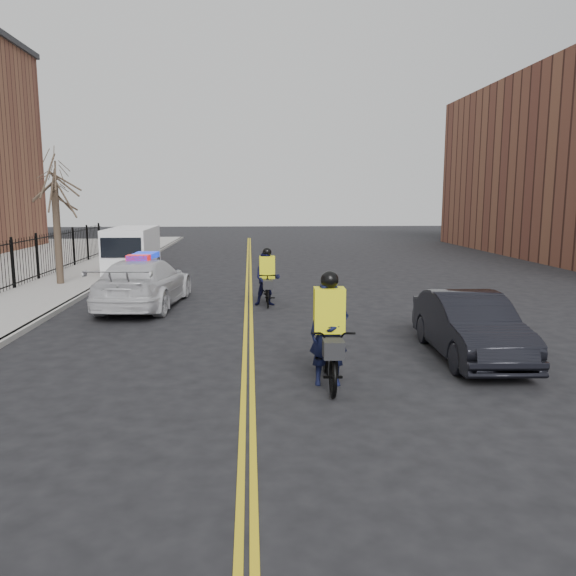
# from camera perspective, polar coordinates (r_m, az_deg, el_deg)

# --- Properties ---
(ground) EXTENTS (120.00, 120.00, 0.00)m
(ground) POSITION_cam_1_polar(r_m,az_deg,el_deg) (13.47, -4.06, -6.19)
(ground) COLOR black
(ground) RESTS_ON ground
(center_line_left) EXTENTS (0.10, 60.00, 0.01)m
(center_line_left) POSITION_cam_1_polar(r_m,az_deg,el_deg) (21.29, -4.23, -0.51)
(center_line_left) COLOR gold
(center_line_left) RESTS_ON ground
(center_line_right) EXTENTS (0.10, 60.00, 0.01)m
(center_line_right) POSITION_cam_1_polar(r_m,az_deg,el_deg) (21.29, -3.79, -0.50)
(center_line_right) COLOR gold
(center_line_right) RESTS_ON ground
(sidewalk) EXTENTS (3.00, 60.00, 0.15)m
(sidewalk) POSITION_cam_1_polar(r_m,az_deg,el_deg) (22.58, -23.41, -0.51)
(sidewalk) COLOR gray
(sidewalk) RESTS_ON ground
(curb) EXTENTS (0.20, 60.00, 0.15)m
(curb) POSITION_cam_1_polar(r_m,az_deg,el_deg) (22.13, -19.75, -0.48)
(curb) COLOR gray
(curb) RESTS_ON ground
(iron_fence) EXTENTS (0.12, 28.00, 2.00)m
(iron_fence) POSITION_cam_1_polar(r_m,az_deg,el_deg) (23.01, -27.08, 1.74)
(iron_fence) COLOR black
(iron_fence) RESTS_ON ground
(street_tree) EXTENTS (3.20, 3.20, 4.80)m
(street_tree) POSITION_cam_1_polar(r_m,az_deg,el_deg) (24.24, -22.58, 8.37)
(street_tree) COLOR #3C2D23
(street_tree) RESTS_ON sidewalk
(police_cruiser) EXTENTS (2.76, 5.73, 1.77)m
(police_cruiser) POSITION_cam_1_polar(r_m,az_deg,el_deg) (19.00, -14.40, 0.53)
(police_cruiser) COLOR silver
(police_cruiser) RESTS_ON ground
(dark_sedan) EXTENTS (1.71, 4.45, 1.45)m
(dark_sedan) POSITION_cam_1_polar(r_m,az_deg,el_deg) (13.19, 17.98, -3.71)
(dark_sedan) COLOR black
(dark_sedan) RESTS_ON ground
(cargo_van) EXTENTS (2.12, 5.25, 2.18)m
(cargo_van) POSITION_cam_1_polar(r_m,az_deg,el_deg) (27.51, -15.57, 3.58)
(cargo_van) COLOR white
(cargo_van) RESTS_ON ground
(cyclist_near) EXTENTS (0.87, 2.28, 2.21)m
(cyclist_near) POSITION_cam_1_polar(r_m,az_deg,el_deg) (10.77, 4.17, -5.86)
(cyclist_near) COLOR black
(cyclist_near) RESTS_ON ground
(cyclist_far) EXTENTS (0.87, 1.93, 1.95)m
(cyclist_far) POSITION_cam_1_polar(r_m,az_deg,el_deg) (18.69, -2.13, 0.54)
(cyclist_far) COLOR black
(cyclist_far) RESTS_ON ground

